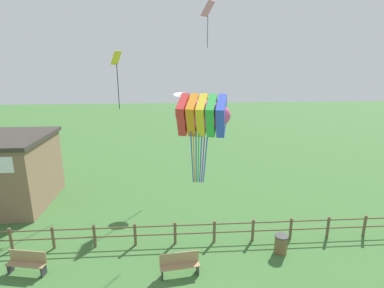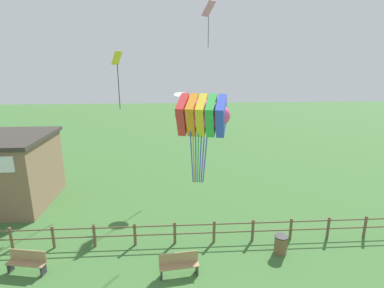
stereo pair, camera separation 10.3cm
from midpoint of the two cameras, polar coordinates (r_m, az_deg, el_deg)
The scene contains 8 objects.
wooden_fence at distance 15.50m, azimuth 0.68°, elevation -16.22°, with size 21.74×0.14×1.17m.
park_bench_near_fence at distance 13.65m, azimuth -2.26°, elevation -21.80°, with size 1.72×0.61×1.01m.
park_bench_by_building at distance 15.46m, azimuth -28.74°, elevation -18.97°, with size 1.73×0.71×1.01m.
trash_bin at distance 15.50m, azimuth 16.72°, elevation -17.83°, with size 0.64×0.64×0.91m.
kite_rainbow_parafoil at distance 13.55m, azimuth 2.19°, elevation 5.50°, with size 2.92×2.43×4.17m.
kite_white_delta at distance 20.77m, azimuth -1.84°, elevation 9.34°, with size 1.31×1.30×2.16m.
kite_yellow_diamond at distance 20.60m, azimuth -13.85°, elevation 13.77°, with size 0.73×0.80×3.71m.
kite_pink_diamond at distance 24.04m, azimuth 3.31°, elevation 23.59°, with size 1.13×1.15×3.25m.
Camera 2 is at (-0.96, -6.74, 8.77)m, focal length 28.00 mm.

